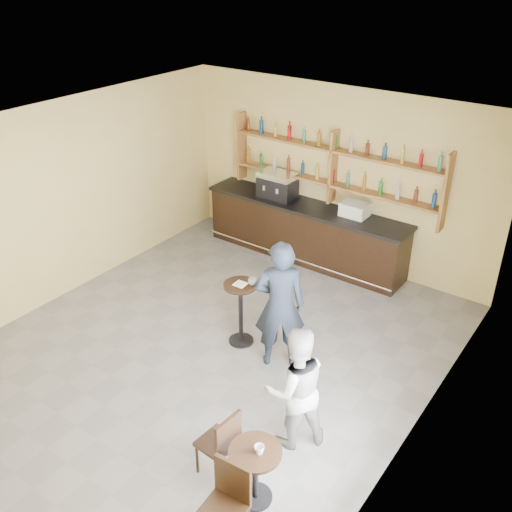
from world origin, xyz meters
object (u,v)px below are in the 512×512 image
Objects in this scene: cafe_table at (255,475)px; chair_south at (223,510)px; espresso_machine at (278,185)px; patron_second at (295,388)px; man_main at (280,305)px; pastry_case at (355,211)px; bar_counter at (305,232)px; chair_west at (217,442)px; pedestal_table at (241,313)px.

cafe_table is 0.75× the size of chair_south.
patron_second is at bearing -56.03° from espresso_machine.
chair_south is at bearing 76.24° from man_main.
chair_south is at bearing -79.25° from pastry_case.
bar_counter is at bearing -101.77° from man_main.
pastry_case is at bearing -121.79° from patron_second.
pedestal_table is at bearing -144.74° from chair_west.
espresso_machine is 0.76× the size of chair_west.
chair_west is at bearing 128.36° from chair_south.
espresso_machine is at bearing -92.25° from man_main.
cafe_table is (1.07, -2.04, -0.60)m from man_main.
pastry_case is (1.59, 0.00, -0.10)m from espresso_machine.
espresso_machine is at bearing 115.00° from chair_south.
patron_second is (1.66, -1.16, 0.29)m from pedestal_table.
patron_second is (2.28, -3.94, 0.25)m from bar_counter.
pastry_case is at bearing 82.91° from pedestal_table.
espresso_machine is at bearing 121.84° from cafe_table.
pedestal_table is (1.25, -2.78, -0.82)m from espresso_machine.
man_main is 1.46m from patron_second.
patron_second is at bearing 97.63° from cafe_table.
bar_counter is 2.07× the size of man_main.
cafe_table is at bearing 90.42° from chair_south.
pastry_case is at bearing 106.41° from cafe_table.
pedestal_table is at bearing 119.84° from chair_south.
pedestal_table is at bearing -68.28° from espresso_machine.
cafe_table is (1.44, -4.88, -0.86)m from pastry_case.
pastry_case is at bearing 0.00° from bar_counter.
bar_counter is 3.17m from man_main.
espresso_machine is 6.35m from chair_south.
chair_west is 0.89m from chair_south.
chair_south is at bearing 46.92° from chair_west.
pastry_case is 0.50× the size of chair_south.
man_main reaches higher than pedestal_table.
espresso_machine reaches higher than pastry_case.
patron_second is (0.42, 0.89, 0.35)m from chair_west.
pedestal_table is 2.76m from cafe_table.
patron_second is at bearing -59.99° from bar_counter.
man_main reaches higher than bar_counter.
pastry_case is 4.18m from patron_second.
bar_counter is at bearing -154.81° from chair_west.
pastry_case is 4.98m from chair_west.
espresso_machine reaches higher than pedestal_table.
chair_south reaches higher than chair_west.
bar_counter is 1.18m from pastry_case.
bar_counter is at bearing 116.20° from cafe_table.
chair_west is (0.52, -1.99, -0.51)m from man_main.
man_main is at bearing -161.03° from chair_west.
man_main is at bearing 117.76° from cafe_table.
chair_south is (3.08, -5.48, -0.84)m from espresso_machine.
espresso_machine is 0.72× the size of chair_south.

